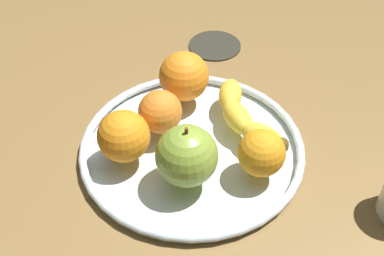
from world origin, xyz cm
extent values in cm
cube|color=brown|center=(0.00, 0.00, -2.00)|extent=(121.72, 121.72, 4.00)
cylinder|color=silver|center=(0.00, 0.00, 0.30)|extent=(31.07, 31.07, 0.60)
torus|color=silver|center=(0.00, 0.00, 1.20)|extent=(32.36, 32.36, 1.20)
ellipsoid|color=yellow|center=(-3.99, 9.54, 3.56)|extent=(7.39, 6.92, 3.52)
ellipsoid|color=yellow|center=(0.68, 7.48, 3.56)|extent=(7.12, 4.50, 3.52)
ellipsoid|color=yellow|center=(5.75, 8.02, 3.56)|extent=(7.47, 5.68, 3.52)
ellipsoid|color=brown|center=(8.54, 9.10, 3.56)|extent=(2.75, 3.02, 2.46)
sphere|color=#88A538|center=(4.90, -3.97, 5.91)|extent=(8.22, 8.22, 8.22)
cylinder|color=#593819|center=(4.90, -3.97, 10.22)|extent=(0.44, 0.44, 1.20)
sphere|color=orange|center=(-5.11, -2.14, 4.99)|extent=(6.38, 6.38, 6.38)
sphere|color=orange|center=(-9.47, 4.63, 5.67)|extent=(7.74, 7.74, 7.74)
sphere|color=orange|center=(-3.13, -8.97, 5.42)|extent=(7.24, 7.24, 7.24)
sphere|color=orange|center=(9.10, 5.00, 5.02)|extent=(6.43, 6.43, 6.43)
cylinder|color=#2C2A21|center=(-20.12, 17.96, 0.30)|extent=(9.61, 9.61, 0.60)
camera|label=1|loc=(41.05, -26.43, 52.23)|focal=45.86mm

